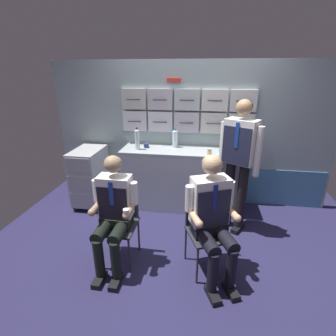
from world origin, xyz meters
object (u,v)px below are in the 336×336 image
object	(u,v)px
crew_member_standing	(239,156)
water_bottle_blue_cap	(137,139)
folding_chair_right	(205,221)
espresso_cup_small	(221,149)
service_trolley	(90,176)
folding_chair_left	(120,215)
crew_member_left	(113,210)
crew_member_right	(212,214)

from	to	relation	value
crew_member_standing	water_bottle_blue_cap	size ratio (longest dim) A/B	5.32
folding_chair_right	espresso_cup_small	size ratio (longest dim) A/B	10.24
service_trolley	crew_member_standing	bearing A→B (deg)	-8.88
service_trolley	folding_chair_left	size ratio (longest dim) A/B	1.06
crew_member_left	water_bottle_blue_cap	xyz separation A→B (m)	(-0.09, 1.31, 0.40)
folding_chair_left	water_bottle_blue_cap	bearing A→B (deg)	94.42
crew_member_left	folding_chair_right	size ratio (longest dim) A/B	1.45
folding_chair_left	espresso_cup_small	xyz separation A→B (m)	(1.12, 1.22, 0.45)
folding_chair_left	folding_chair_right	distance (m)	0.93
crew_member_left	water_bottle_blue_cap	distance (m)	1.37
folding_chair_left	crew_member_standing	xyz separation A→B (m)	(1.30, 0.75, 0.50)
crew_member_left	espresso_cup_small	world-z (taller)	crew_member_left
crew_member_left	crew_member_standing	world-z (taller)	crew_member_standing
folding_chair_right	espresso_cup_small	bearing A→B (deg)	81.29
crew_member_right	water_bottle_blue_cap	size ratio (longest dim) A/B	4.00
folding_chair_left	espresso_cup_small	bearing A→B (deg)	47.44
service_trolley	espresso_cup_small	distance (m)	2.04
service_trolley	water_bottle_blue_cap	size ratio (longest dim) A/B	2.81
folding_chair_left	crew_member_right	distance (m)	1.02
service_trolley	water_bottle_blue_cap	bearing A→B (deg)	4.67
water_bottle_blue_cap	folding_chair_right	bearing A→B (deg)	-48.12
water_bottle_blue_cap	espresso_cup_small	xyz separation A→B (m)	(1.20, 0.07, -0.11)
water_bottle_blue_cap	crew_member_right	bearing A→B (deg)	-49.85
crew_member_left	crew_member_right	size ratio (longest dim) A/B	0.96
folding_chair_left	crew_member_left	distance (m)	0.22
crew_member_left	crew_member_standing	distance (m)	1.63
service_trolley	folding_chair_left	xyz separation A→B (m)	(0.86, -1.08, 0.04)
folding_chair_right	crew_member_right	distance (m)	0.24
folding_chair_left	water_bottle_blue_cap	distance (m)	1.28
crew_member_left	espresso_cup_small	xyz separation A→B (m)	(1.12, 1.38, 0.29)
crew_member_left	crew_member_standing	bearing A→B (deg)	34.86
folding_chair_right	folding_chair_left	bearing A→B (deg)	-179.44
crew_member_standing	water_bottle_blue_cap	xyz separation A→B (m)	(-1.39, 0.40, 0.06)
crew_member_left	folding_chair_right	distance (m)	0.96
service_trolley	crew_member_standing	size ratio (longest dim) A/B	0.53
crew_member_right	espresso_cup_small	size ratio (longest dim) A/B	15.51
folding_chair_right	crew_member_right	size ratio (longest dim) A/B	0.66
folding_chair_left	crew_member_right	world-z (taller)	crew_member_right
folding_chair_right	crew_member_standing	size ratio (longest dim) A/B	0.50
crew_member_standing	crew_member_right	bearing A→B (deg)	-109.34
service_trolley	crew_member_standing	xyz separation A→B (m)	(2.16, -0.34, 0.53)
folding_chair_left	water_bottle_blue_cap	xyz separation A→B (m)	(-0.09, 1.15, 0.55)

